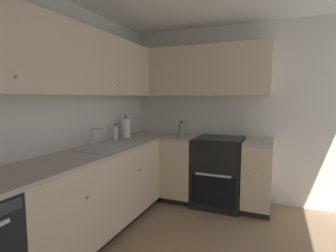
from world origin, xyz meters
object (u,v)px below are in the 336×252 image
at_px(soap_bottle, 115,133).
at_px(paper_towel_roll, 126,128).
at_px(oven_range, 219,171).
at_px(oil_bottle, 181,129).

distance_m(soap_bottle, paper_towel_roll, 0.22).
relative_size(soap_bottle, paper_towel_roll, 0.65).
relative_size(oven_range, paper_towel_roll, 3.31).
relative_size(paper_towel_roll, oil_bottle, 1.49).
height_order(oven_range, paper_towel_roll, paper_towel_roll).
relative_size(soap_bottle, oil_bottle, 0.98).
xyz_separation_m(oven_range, paper_towel_roll, (-0.39, 1.19, 0.57)).
distance_m(paper_towel_roll, oil_bottle, 0.76).
xyz_separation_m(oven_range, oil_bottle, (-0.02, 0.52, 0.54)).
distance_m(soap_bottle, oil_bottle, 0.90).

